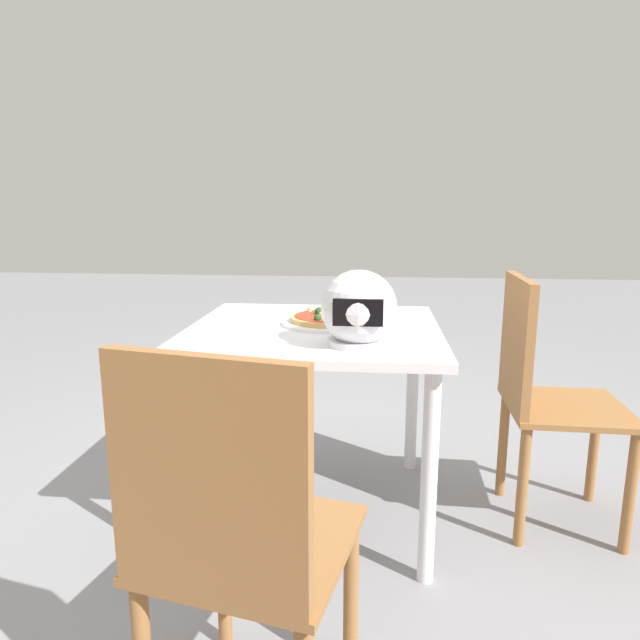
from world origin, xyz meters
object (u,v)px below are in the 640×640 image
(motorcycle_helmet, at_px, (359,310))
(dining_table, at_px, (314,352))
(chair_side, at_px, (541,388))
(chair_far, at_px, (234,537))
(pizza, at_px, (326,318))

(motorcycle_helmet, bearing_deg, dining_table, -56.59)
(dining_table, bearing_deg, chair_side, -179.72)
(dining_table, xyz_separation_m, chair_side, (-0.81, -0.00, -0.11))
(dining_table, distance_m, chair_far, 0.98)
(motorcycle_helmet, bearing_deg, pizza, -67.32)
(motorcycle_helmet, bearing_deg, chair_far, 73.34)
(dining_table, height_order, chair_far, chair_far)
(dining_table, xyz_separation_m, pizza, (-0.04, -0.05, 0.12))
(motorcycle_helmet, height_order, chair_side, motorcycle_helmet)
(motorcycle_helmet, distance_m, chair_side, 0.76)
(pizza, distance_m, chair_far, 1.06)
(chair_far, distance_m, chair_side, 1.30)
(dining_table, height_order, chair_side, chair_side)
(chair_far, bearing_deg, pizza, -95.12)
(dining_table, bearing_deg, chair_far, 86.98)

